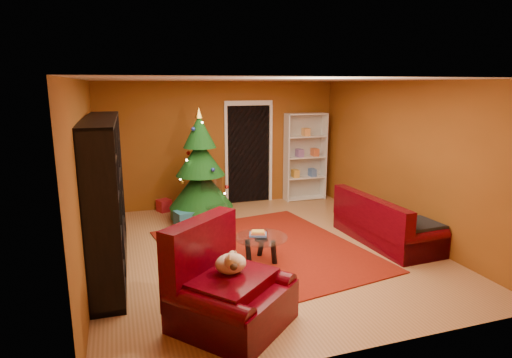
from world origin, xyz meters
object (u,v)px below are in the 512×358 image
object	(u,v)px
media_unit	(106,196)
dog	(231,264)
gift_box_teal	(185,220)
gift_box_green	(178,214)
coffee_table	(261,249)
armchair	(232,286)
acrylic_chair	(215,206)
gift_box_red	(164,205)
rug	(265,250)
sofa	(387,218)
christmas_tree	(200,166)
white_bookshelf	(305,157)

from	to	relation	value
media_unit	dog	bearing A→B (deg)	-54.54
gift_box_teal	gift_box_green	xyz separation A→B (m)	(-0.04, 0.51, -0.04)
coffee_table	armchair	bearing A→B (deg)	-119.34
media_unit	armchair	distance (m)	2.39
coffee_table	dog	bearing A→B (deg)	-120.38
gift_box_teal	acrylic_chair	xyz separation A→B (m)	(0.55, -0.06, 0.23)
coffee_table	gift_box_red	bearing A→B (deg)	109.17
gift_box_green	rug	bearing A→B (deg)	-61.77
gift_box_teal	acrylic_chair	distance (m)	0.60
dog	coffee_table	world-z (taller)	dog
gift_box_teal	sofa	distance (m)	3.49
gift_box_green	dog	xyz separation A→B (m)	(0.04, -3.76, 0.56)
christmas_tree	white_bookshelf	size ratio (longest dim) A/B	1.09
rug	gift_box_green	distance (m)	2.23
sofa	white_bookshelf	bearing A→B (deg)	0.37
white_bookshelf	armchair	world-z (taller)	white_bookshelf
christmas_tree	gift_box_teal	size ratio (longest dim) A/B	6.79
armchair	acrylic_chair	distance (m)	3.31
media_unit	coffee_table	xyz separation A→B (m)	(2.08, -0.47, -0.85)
rug	christmas_tree	distance (m)	2.20
acrylic_chair	christmas_tree	bearing A→B (deg)	101.56
coffee_table	christmas_tree	bearing A→B (deg)	100.99
media_unit	white_bookshelf	xyz separation A→B (m)	(4.14, 2.54, -0.10)
media_unit	sofa	world-z (taller)	media_unit
dog	coffee_table	size ratio (longest dim) A/B	0.52
gift_box_red	armchair	distance (m)	4.53
rug	christmas_tree	size ratio (longest dim) A/B	1.52
acrylic_chair	rug	bearing A→B (deg)	-80.63
media_unit	coffee_table	distance (m)	2.29
coffee_table	media_unit	bearing A→B (deg)	167.24
dog	armchair	bearing A→B (deg)	-135.00
rug	gift_box_red	distance (m)	2.92
acrylic_chair	gift_box_green	bearing A→B (deg)	127.49
sofa	armchair	bearing A→B (deg)	115.22
gift_box_red	dog	xyz separation A→B (m)	(0.23, -4.44, 0.55)
gift_box_red	white_bookshelf	world-z (taller)	white_bookshelf
gift_box_green	armchair	distance (m)	3.84
rug	acrylic_chair	world-z (taller)	acrylic_chair
dog	gift_box_teal	bearing A→B (deg)	49.57
rug	christmas_tree	world-z (taller)	christmas_tree
gift_box_red	sofa	world-z (taller)	sofa
christmas_tree	gift_box_green	distance (m)	1.02
white_bookshelf	acrylic_chair	xyz separation A→B (m)	(-2.33, -1.23, -0.57)
rug	coffee_table	size ratio (longest dim) A/B	4.26
white_bookshelf	coffee_table	world-z (taller)	white_bookshelf
sofa	gift_box_teal	bearing A→B (deg)	57.95
gift_box_teal	media_unit	bearing A→B (deg)	-132.37
christmas_tree	dog	world-z (taller)	christmas_tree
gift_box_teal	gift_box_green	world-z (taller)	gift_box_teal
media_unit	white_bookshelf	size ratio (longest dim) A/B	1.39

